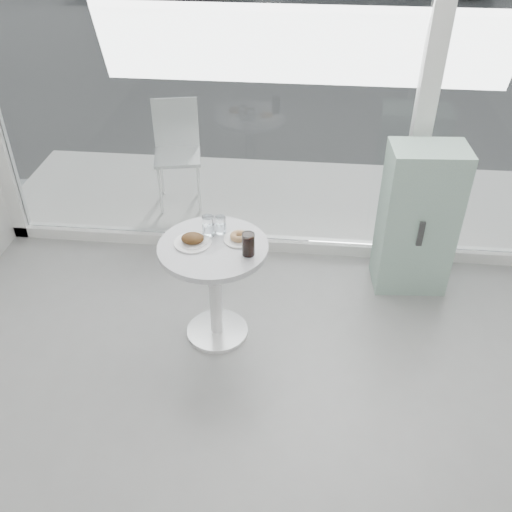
# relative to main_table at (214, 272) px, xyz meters

# --- Properties ---
(storefront) EXTENTS (5.00, 0.14, 3.00)m
(storefront) POSITION_rel_main_table_xyz_m (0.57, 1.10, 1.16)
(storefront) COLOR white
(storefront) RESTS_ON ground
(main_table) EXTENTS (0.72, 0.72, 0.77)m
(main_table) POSITION_rel_main_table_xyz_m (0.00, 0.00, 0.00)
(main_table) COLOR white
(main_table) RESTS_ON ground
(patio_deck) EXTENTS (5.60, 1.60, 0.05)m
(patio_deck) POSITION_rel_main_table_xyz_m (0.50, 1.90, -0.53)
(patio_deck) COLOR silver
(patio_deck) RESTS_ON ground
(mint_cabinet) EXTENTS (0.57, 0.40, 1.17)m
(mint_cabinet) POSITION_rel_main_table_xyz_m (1.42, 0.74, 0.04)
(mint_cabinet) COLOR #86AB99
(mint_cabinet) RESTS_ON ground
(patio_chair) EXTENTS (0.49, 0.49, 0.96)m
(patio_chair) POSITION_rel_main_table_xyz_m (-0.64, 1.80, 0.05)
(patio_chair) COLOR white
(patio_chair) RESTS_ON patio_deck
(plate_fritter) EXTENTS (0.24, 0.24, 0.07)m
(plate_fritter) POSITION_rel_main_table_xyz_m (-0.13, 0.01, 0.25)
(plate_fritter) COLOR white
(plate_fritter) RESTS_ON main_table
(plate_donut) EXTENTS (0.20, 0.20, 0.05)m
(plate_donut) POSITION_rel_main_table_xyz_m (0.16, 0.07, 0.24)
(plate_donut) COLOR white
(plate_donut) RESTS_ON main_table
(water_tumbler_a) EXTENTS (0.08, 0.08, 0.13)m
(water_tumbler_a) POSITION_rel_main_table_xyz_m (-0.05, 0.12, 0.28)
(water_tumbler_a) COLOR white
(water_tumbler_a) RESTS_ON main_table
(water_tumbler_b) EXTENTS (0.07, 0.07, 0.12)m
(water_tumbler_b) POSITION_rel_main_table_xyz_m (0.03, 0.15, 0.27)
(water_tumbler_b) COLOR white
(water_tumbler_b) RESTS_ON main_table
(cola_glass) EXTENTS (0.08, 0.08, 0.15)m
(cola_glass) POSITION_rel_main_table_xyz_m (0.24, -0.08, 0.29)
(cola_glass) COLOR white
(cola_glass) RESTS_ON main_table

